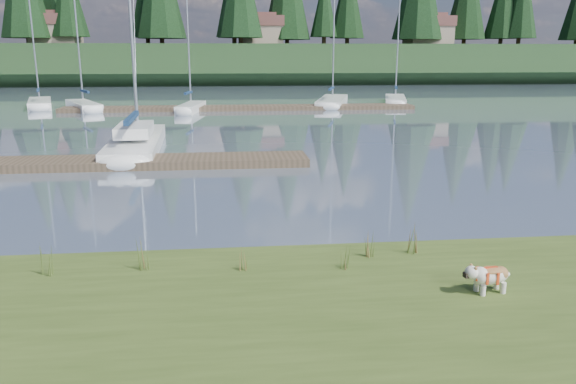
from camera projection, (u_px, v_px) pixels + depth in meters
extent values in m
plane|color=slate|center=(214.00, 110.00, 41.58)|extent=(200.00, 200.00, 0.00)
cube|color=#1A3118|center=(220.00, 64.00, 82.47)|extent=(200.00, 20.00, 5.00)
cylinder|color=silver|center=(483.00, 290.00, 8.97)|extent=(0.09, 0.09, 0.18)
cylinder|color=silver|center=(476.00, 286.00, 9.14)|extent=(0.09, 0.09, 0.18)
cylinder|color=silver|center=(503.00, 288.00, 9.05)|extent=(0.09, 0.09, 0.18)
cylinder|color=silver|center=(496.00, 283.00, 9.23)|extent=(0.09, 0.09, 0.18)
ellipsoid|color=silver|center=(491.00, 275.00, 9.05)|extent=(0.65, 0.39, 0.29)
ellipsoid|color=#9D6A3B|center=(492.00, 270.00, 9.03)|extent=(0.46, 0.34, 0.10)
ellipsoid|color=silver|center=(471.00, 272.00, 8.94)|extent=(0.24, 0.25, 0.21)
cube|color=black|center=(466.00, 275.00, 8.93)|extent=(0.08, 0.11, 0.08)
cube|color=white|center=(137.00, 145.00, 24.52)|extent=(2.44, 8.83, 0.70)
ellipsoid|color=white|center=(145.00, 131.00, 28.70)|extent=(2.03, 2.48, 0.70)
cube|color=#142D4E|center=(132.00, 118.00, 22.96)|extent=(0.41, 3.98, 0.20)
cube|color=white|center=(135.00, 130.00, 23.87)|extent=(1.55, 3.24, 0.45)
cube|color=#4C3D2C|center=(94.00, 163.00, 20.87)|extent=(16.00, 2.00, 0.30)
cube|color=#4C3D2C|center=(241.00, 108.00, 41.75)|extent=(26.00, 2.20, 0.30)
cube|color=white|center=(40.00, 104.00, 43.92)|extent=(3.57, 7.27, 0.70)
ellipsoid|color=white|center=(41.00, 101.00, 47.10)|extent=(2.04, 2.30, 0.70)
cylinder|color=silver|center=(32.00, 25.00, 42.49)|extent=(0.12, 0.12, 10.76)
cube|color=#142D4E|center=(38.00, 90.00, 42.77)|extent=(0.99, 2.76, 0.20)
cube|color=white|center=(84.00, 107.00, 42.01)|extent=(4.02, 6.44, 0.70)
ellipsoid|color=white|center=(75.00, 103.00, 44.68)|extent=(2.01, 2.18, 0.70)
cylinder|color=silver|center=(77.00, 29.00, 40.66)|extent=(0.12, 0.12, 10.03)
cube|color=#142D4E|center=(85.00, 91.00, 41.00)|extent=(1.25, 2.40, 0.20)
cube|color=white|center=(191.00, 108.00, 40.58)|extent=(1.98, 5.51, 0.70)
ellipsoid|color=white|center=(198.00, 105.00, 43.20)|extent=(1.37, 1.62, 0.70)
cylinder|color=silver|center=(188.00, 40.00, 39.42)|extent=(0.12, 0.12, 8.48)
cube|color=#142D4E|center=(188.00, 93.00, 39.58)|extent=(0.50, 2.15, 0.20)
cube|color=white|center=(332.00, 102.00, 45.71)|extent=(4.15, 8.78, 0.70)
ellipsoid|color=white|center=(337.00, 98.00, 49.82)|extent=(2.42, 2.75, 0.70)
cylinder|color=silver|center=(334.00, 10.00, 43.98)|extent=(0.12, 0.12, 13.18)
cube|color=#142D4E|center=(331.00, 88.00, 44.31)|extent=(1.10, 3.34, 0.20)
cube|color=white|center=(395.00, 101.00, 46.99)|extent=(3.43, 7.19, 0.70)
ellipsoid|color=white|center=(394.00, 98.00, 50.35)|extent=(1.99, 2.26, 0.70)
cylinder|color=silver|center=(399.00, 26.00, 45.54)|extent=(0.12, 0.12, 10.83)
cube|color=#142D4E|center=(396.00, 87.00, 45.79)|extent=(0.94, 2.74, 0.20)
cone|color=#475B23|center=(140.00, 253.00, 10.05)|extent=(0.03, 0.03, 0.58)
cone|color=brown|center=(146.00, 257.00, 10.01)|extent=(0.03, 0.03, 0.46)
cone|color=#475B23|center=(143.00, 251.00, 10.08)|extent=(0.03, 0.03, 0.64)
cone|color=brown|center=(148.00, 258.00, 10.05)|extent=(0.03, 0.03, 0.40)
cone|color=#475B23|center=(140.00, 256.00, 9.98)|extent=(0.03, 0.03, 0.52)
cone|color=#475B23|center=(241.00, 259.00, 10.06)|extent=(0.03, 0.03, 0.39)
cone|color=brown|center=(247.00, 262.00, 10.01)|extent=(0.03, 0.03, 0.31)
cone|color=#475B23|center=(244.00, 257.00, 10.09)|extent=(0.03, 0.03, 0.43)
cone|color=brown|center=(249.00, 262.00, 10.06)|extent=(0.03, 0.03, 0.27)
cone|color=#475B23|center=(242.00, 261.00, 9.99)|extent=(0.03, 0.03, 0.35)
cone|color=#475B23|center=(368.00, 244.00, 10.67)|extent=(0.03, 0.03, 0.50)
cone|color=brown|center=(374.00, 247.00, 10.63)|extent=(0.03, 0.03, 0.40)
cone|color=#475B23|center=(371.00, 242.00, 10.70)|extent=(0.03, 0.03, 0.55)
cone|color=brown|center=(375.00, 248.00, 10.68)|extent=(0.03, 0.03, 0.35)
cone|color=#475B23|center=(370.00, 246.00, 10.60)|extent=(0.03, 0.03, 0.45)
cone|color=#475B23|center=(43.00, 261.00, 9.76)|extent=(0.03, 0.03, 0.52)
cone|color=brown|center=(49.00, 265.00, 9.72)|extent=(0.03, 0.03, 0.41)
cone|color=#475B23|center=(47.00, 259.00, 9.79)|extent=(0.03, 0.03, 0.57)
cone|color=brown|center=(51.00, 265.00, 9.77)|extent=(0.03, 0.03, 0.36)
cone|color=#475B23|center=(43.00, 264.00, 9.70)|extent=(0.03, 0.03, 0.47)
cone|color=#475B23|center=(341.00, 258.00, 10.08)|extent=(0.03, 0.03, 0.39)
cone|color=brown|center=(348.00, 261.00, 10.04)|extent=(0.03, 0.03, 0.32)
cone|color=#475B23|center=(344.00, 256.00, 10.11)|extent=(0.03, 0.03, 0.43)
cone|color=brown|center=(349.00, 261.00, 10.08)|extent=(0.03, 0.03, 0.28)
cone|color=#475B23|center=(343.00, 260.00, 10.01)|extent=(0.03, 0.03, 0.35)
cone|color=#475B23|center=(412.00, 237.00, 10.84)|extent=(0.03, 0.03, 0.63)
cone|color=brown|center=(418.00, 241.00, 10.80)|extent=(0.03, 0.03, 0.51)
cone|color=#475B23|center=(414.00, 235.00, 10.87)|extent=(0.03, 0.03, 0.69)
cone|color=brown|center=(419.00, 242.00, 10.85)|extent=(0.03, 0.03, 0.44)
cone|color=#475B23|center=(414.00, 240.00, 10.77)|extent=(0.03, 0.03, 0.57)
cube|color=#33281C|center=(180.00, 264.00, 11.07)|extent=(60.00, 0.50, 0.14)
cylinder|color=#382619|center=(29.00, 39.00, 74.25)|extent=(0.60, 0.60, 1.80)
cylinder|color=#382619|center=(148.00, 40.00, 79.66)|extent=(0.60, 0.60, 1.80)
cylinder|color=#382619|center=(241.00, 39.00, 75.21)|extent=(0.60, 0.60, 1.80)
cylinder|color=#382619|center=(324.00, 40.00, 80.31)|extent=(0.60, 0.60, 1.80)
cone|color=black|center=(324.00, 4.00, 79.12)|extent=(3.96, 3.96, 9.00)
cylinder|color=#382619|center=(417.00, 40.00, 79.72)|extent=(0.60, 0.60, 1.80)
cylinder|color=#382619|center=(500.00, 41.00, 84.06)|extent=(0.60, 0.60, 1.80)
cube|color=gray|center=(56.00, 36.00, 76.37)|extent=(6.00, 5.00, 2.80)
cube|color=brown|center=(54.00, 20.00, 75.86)|extent=(6.30, 5.30, 1.40)
cube|color=brown|center=(54.00, 13.00, 75.67)|extent=(4.20, 3.60, 0.70)
cube|color=gray|center=(261.00, 37.00, 80.22)|extent=(6.00, 5.00, 2.80)
cube|color=brown|center=(261.00, 21.00, 79.72)|extent=(6.30, 5.30, 1.40)
cube|color=brown|center=(261.00, 15.00, 79.52)|extent=(4.20, 3.60, 0.70)
cube|color=gray|center=(428.00, 37.00, 80.77)|extent=(6.00, 5.00, 2.80)
cube|color=brown|center=(429.00, 21.00, 80.27)|extent=(6.30, 5.30, 1.40)
cube|color=brown|center=(429.00, 16.00, 80.07)|extent=(4.20, 3.60, 0.70)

